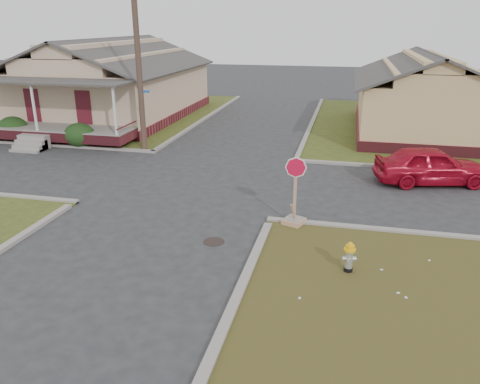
% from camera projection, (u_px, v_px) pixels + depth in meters
% --- Properties ---
extents(ground, '(120.00, 120.00, 0.00)m').
position_uv_depth(ground, '(152.00, 228.00, 14.96)').
color(ground, '#2A2A2C').
rests_on(ground, ground).
extents(verge_far_left, '(19.00, 19.00, 0.05)m').
position_uv_depth(verge_far_left, '(84.00, 112.00, 34.19)').
color(verge_far_left, '#374518').
rests_on(verge_far_left, ground).
extents(curbs, '(80.00, 40.00, 0.12)m').
position_uv_depth(curbs, '(200.00, 180.00, 19.54)').
color(curbs, gray).
rests_on(curbs, ground).
extents(manhole, '(0.64, 0.64, 0.01)m').
position_uv_depth(manhole, '(214.00, 242.00, 14.03)').
color(manhole, black).
rests_on(manhole, ground).
extents(corner_house, '(10.10, 15.50, 5.30)m').
position_uv_depth(corner_house, '(110.00, 84.00, 31.57)').
color(corner_house, maroon).
rests_on(corner_house, ground).
extents(side_house_yellow, '(7.60, 11.60, 4.70)m').
position_uv_depth(side_house_yellow, '(423.00, 95.00, 27.18)').
color(side_house_yellow, maroon).
rests_on(side_house_yellow, ground).
extents(utility_pole, '(1.80, 0.28, 9.00)m').
position_uv_depth(utility_pole, '(138.00, 56.00, 22.40)').
color(utility_pole, '#3B2922').
rests_on(utility_pole, ground).
extents(fire_hydrant, '(0.31, 0.31, 0.84)m').
position_uv_depth(fire_hydrant, '(349.00, 255.00, 12.14)').
color(fire_hydrant, black).
rests_on(fire_hydrant, ground).
extents(stop_sign, '(0.64, 0.62, 2.25)m').
position_uv_depth(stop_sign, '(294.00, 210.00, 15.03)').
color(stop_sign, tan).
rests_on(stop_sign, ground).
extents(red_sedan, '(4.76, 2.76, 1.52)m').
position_uv_depth(red_sedan, '(432.00, 165.00, 18.87)').
color(red_sedan, '#B20C22').
rests_on(red_sedan, ground).
extents(hedge_left, '(1.58, 1.29, 1.21)m').
position_uv_depth(hedge_left, '(13.00, 128.00, 25.92)').
color(hedge_left, '#1B3513').
rests_on(hedge_left, verge_far_left).
extents(hedge_right, '(1.55, 1.27, 1.18)m').
position_uv_depth(hedge_right, '(80.00, 135.00, 24.45)').
color(hedge_right, '#1B3513').
rests_on(hedge_right, verge_far_left).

